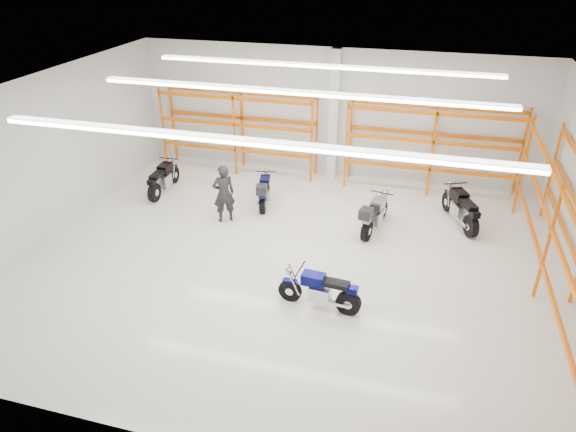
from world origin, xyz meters
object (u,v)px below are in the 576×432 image
(motorcycle_back_a, at_px, (163,180))
(motorcycle_back_d, at_px, (461,209))
(motorcycle_back_c, at_px, (373,216))
(structural_column, at_px, (334,116))
(standing_man, at_px, (224,194))
(motorcycle_main, at_px, (323,292))
(motorcycle_back_b, at_px, (264,192))

(motorcycle_back_a, bearing_deg, motorcycle_back_d, 1.95)
(motorcycle_back_c, distance_m, structural_column, 4.53)
(motorcycle_back_d, bearing_deg, structural_column, 149.61)
(motorcycle_back_d, distance_m, standing_man, 7.09)
(standing_man, xyz_separation_m, structural_column, (2.48, 4.20, 1.34))
(structural_column, bearing_deg, motorcycle_back_a, -150.76)
(motorcycle_main, relative_size, structural_column, 0.44)
(structural_column, bearing_deg, motorcycle_back_c, -62.33)
(motorcycle_back_a, distance_m, motorcycle_back_c, 7.20)
(standing_man, bearing_deg, structural_column, -154.85)
(motorcycle_back_c, bearing_deg, motorcycle_main, -99.98)
(motorcycle_back_d, relative_size, standing_man, 1.16)
(motorcycle_main, bearing_deg, motorcycle_back_c, 80.02)
(motorcycle_back_b, xyz_separation_m, motorcycle_back_d, (6.05, 0.34, 0.02))
(motorcycle_back_b, distance_m, standing_man, 1.58)
(motorcycle_main, relative_size, motorcycle_back_b, 1.00)
(motorcycle_back_d, bearing_deg, motorcycle_back_c, -155.59)
(motorcycle_back_c, xyz_separation_m, motorcycle_back_d, (2.47, 1.12, -0.01))
(motorcycle_back_c, bearing_deg, standing_man, -173.68)
(motorcycle_main, xyz_separation_m, motorcycle_back_b, (-2.89, 4.65, 0.04))
(motorcycle_back_b, height_order, motorcycle_back_d, motorcycle_back_d)
(motorcycle_back_a, height_order, motorcycle_back_b, motorcycle_back_a)
(motorcycle_back_b, bearing_deg, motorcycle_back_a, 179.78)
(motorcycle_back_b, xyz_separation_m, motorcycle_back_c, (3.58, -0.78, 0.03))
(motorcycle_main, bearing_deg, structural_column, 99.47)
(motorcycle_back_c, bearing_deg, structural_column, 117.67)
(motorcycle_main, xyz_separation_m, motorcycle_back_c, (0.68, 3.87, 0.07))
(motorcycle_back_a, bearing_deg, motorcycle_back_b, -0.22)
(standing_man, distance_m, structural_column, 5.06)
(motorcycle_back_b, relative_size, standing_man, 1.10)
(motorcycle_back_c, height_order, structural_column, structural_column)
(motorcycle_main, distance_m, motorcycle_back_a, 7.98)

